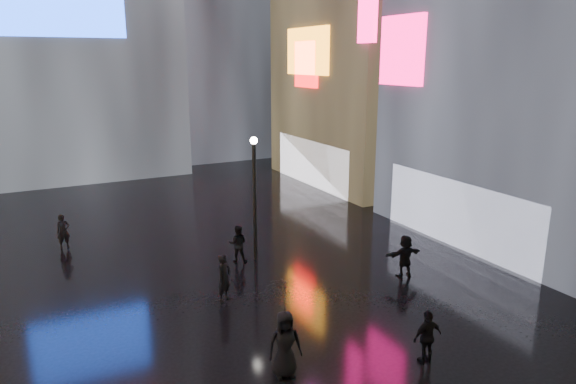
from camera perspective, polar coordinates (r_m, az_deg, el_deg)
ground at (r=21.38m, az=-10.00°, el=-8.20°), size 140.00×140.00×0.00m
lamp_far at (r=20.94m, az=-3.73°, el=0.02°), size 0.30×0.30×5.20m
pedestrian_3 at (r=15.17m, az=15.24°, el=-15.26°), size 0.93×0.43×1.56m
pedestrian_4 at (r=14.08m, az=-0.36°, el=-16.54°), size 1.01×0.77×1.84m
pedestrian_5 at (r=20.42m, az=12.87°, el=-6.95°), size 1.59×0.64×1.67m
pedestrian_6 at (r=18.12m, az=-7.10°, el=-9.45°), size 0.74×0.69×1.71m
pedestrian_7 at (r=21.41m, az=-5.59°, el=-5.75°), size 0.95×0.87×1.57m
umbrella_2 at (r=13.42m, az=-0.37°, el=-11.56°), size 1.38×1.38×0.89m
pedestrian_8 at (r=24.91m, az=-23.69°, el=-4.04°), size 0.61×0.45×1.54m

